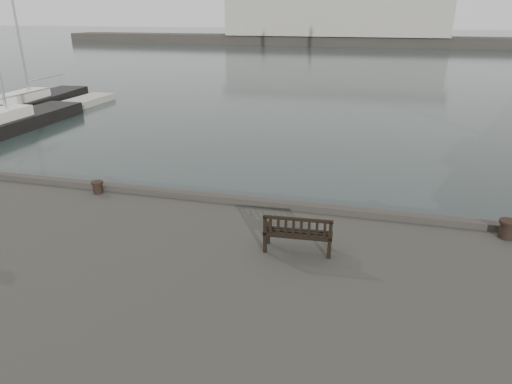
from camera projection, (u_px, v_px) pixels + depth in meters
ground at (291, 254)px, 13.68m from camera, size 400.00×400.00×0.00m
breakwater at (351, 24)px, 95.90m from camera, size 140.00×9.50×12.20m
bench at (298, 240)px, 10.57m from camera, size 1.61×0.64×0.91m
bollard_left at (98, 187)px, 14.01m from camera, size 0.41×0.41×0.38m
bollard_right at (507, 229)px, 11.21m from camera, size 0.57×0.57×0.46m
yacht_b at (36, 104)px, 34.49m from camera, size 3.57×11.55×14.83m
yacht_c at (16, 125)px, 28.14m from camera, size 2.60×10.38×13.83m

